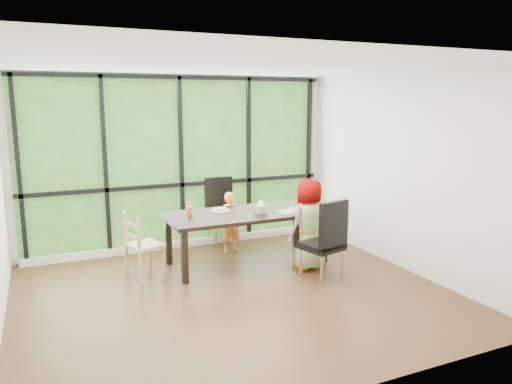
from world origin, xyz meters
TOP-DOWN VIEW (x-y plane):
  - ground at (0.00, 0.00)m, footprint 5.00×5.00m
  - back_wall at (0.00, 2.25)m, footprint 5.00×0.00m
  - foliage_backdrop at (0.00, 2.23)m, footprint 4.80×0.02m
  - window_mullions at (0.00, 2.19)m, footprint 4.80×0.06m
  - window_sill at (0.00, 2.15)m, footprint 4.80×0.12m
  - dining_table at (0.60, 0.99)m, footprint 2.32×1.15m
  - chair_window_leather at (0.61, 1.99)m, footprint 0.46×0.46m
  - chair_interior_leather at (1.21, -0.03)m, footprint 0.56×0.56m
  - chair_end_beech at (-0.86, 0.97)m, footprint 0.51×0.52m
  - child_toddler at (0.60, 1.60)m, footprint 0.36×0.26m
  - child_older at (1.27, 0.42)m, footprint 0.68×0.51m
  - placemat at (1.20, 0.75)m, footprint 0.40×0.29m
  - plate_far at (0.28, 1.19)m, footprint 0.27×0.27m
  - plate_near at (1.23, 0.78)m, footprint 0.22×0.22m
  - orange_cup at (-0.19, 1.17)m, footprint 0.08×0.08m
  - green_cup at (1.54, 0.72)m, footprint 0.09×0.09m
  - tissue_box at (0.75, 0.85)m, footprint 0.13×0.13m
  - crepe_rolls_far at (0.28, 1.19)m, footprint 0.20×0.12m
  - crepe_rolls_near at (1.23, 0.78)m, footprint 0.10×0.12m
  - straw_white at (-0.19, 1.17)m, footprint 0.01×0.04m
  - straw_pink at (1.54, 0.72)m, footprint 0.01×0.04m
  - tissue at (0.75, 0.85)m, footprint 0.12×0.12m

SIDE VIEW (x-z plane):
  - ground at x=0.00m, z-range 0.00..0.00m
  - window_sill at x=0.00m, z-range 0.00..0.10m
  - dining_table at x=0.60m, z-range 0.00..0.75m
  - chair_end_beech at x=-0.86m, z-range 0.00..0.90m
  - child_toddler at x=0.60m, z-range 0.00..0.93m
  - chair_window_leather at x=0.61m, z-range 0.00..1.08m
  - chair_interior_leather at x=1.21m, z-range 0.00..1.08m
  - child_older at x=1.27m, z-range 0.00..1.27m
  - placemat at x=1.20m, z-range 0.75..0.76m
  - plate_near at x=1.23m, z-range 0.75..0.76m
  - plate_far at x=0.28m, z-range 0.75..0.77m
  - crepe_rolls_near at x=1.23m, z-range 0.76..0.80m
  - crepe_rolls_far at x=0.28m, z-range 0.77..0.80m
  - tissue_box at x=0.75m, z-range 0.75..0.86m
  - orange_cup at x=-0.19m, z-range 0.75..0.87m
  - green_cup at x=1.54m, z-range 0.75..0.88m
  - straw_white at x=-0.19m, z-range 0.81..1.01m
  - tissue at x=0.75m, z-range 0.86..0.97m
  - straw_pink at x=1.54m, z-range 0.82..1.02m
  - back_wall at x=0.00m, z-range -1.15..3.85m
  - foliage_backdrop at x=0.00m, z-range 0.03..2.67m
  - window_mullions at x=0.00m, z-range 0.03..2.67m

